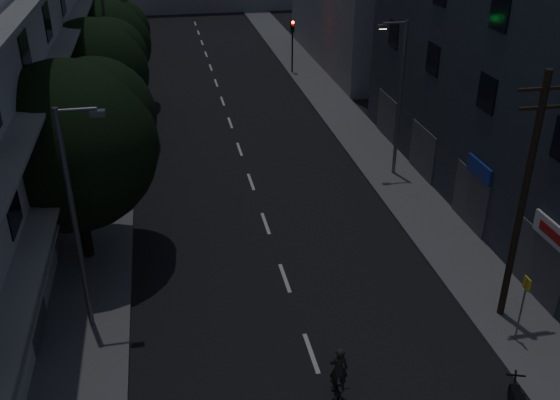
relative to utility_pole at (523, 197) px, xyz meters
name	(u,v)px	position (x,y,z in m)	size (l,w,h in m)	color
ground	(238,146)	(-7.21, 17.87, -4.87)	(160.00, 160.00, 0.00)	black
sidewalk_left	(109,154)	(-14.71, 17.87, -4.79)	(3.00, 90.00, 0.15)	#565659
sidewalk_right	(359,136)	(0.29, 17.87, -4.79)	(3.00, 90.00, 0.15)	#565659
lane_markings	(226,111)	(-7.21, 24.12, -4.86)	(0.15, 60.50, 0.01)	beige
building_right	(543,104)	(4.78, 6.87, 0.63)	(6.19, 28.00, 11.00)	#282E37
tree_near	(72,139)	(-14.90, 6.98, 0.43)	(6.67, 6.67, 8.23)	black
tree_mid	(95,69)	(-14.93, 18.92, -0.08)	(6.03, 6.03, 7.42)	black
tree_far	(107,41)	(-14.63, 26.30, -0.24)	(5.78, 5.78, 7.15)	black
traffic_signal_far_right	(293,35)	(-0.89, 32.21, -1.77)	(0.28, 0.37, 4.10)	black
traffic_signal_far_left	(128,39)	(-13.62, 33.46, -1.77)	(0.28, 0.37, 4.10)	black
street_lamp_left_near	(77,213)	(-14.41, 2.23, -0.27)	(1.51, 0.25, 8.00)	#5A5B62
street_lamp_right	(398,92)	(0.30, 12.27, -0.27)	(1.51, 0.25, 8.00)	slate
street_lamp_left_far	(111,57)	(-14.19, 22.14, -0.27)	(1.51, 0.25, 8.00)	#505157
utility_pole	(523,197)	(0.00, 0.00, 0.00)	(1.80, 0.24, 9.00)	black
bus_stop_sign	(524,298)	(-0.24, -1.44, -2.98)	(0.06, 0.35, 2.52)	#595B60
cyclist	(338,382)	(-6.91, -2.78, -4.20)	(0.69, 1.60, 1.97)	black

